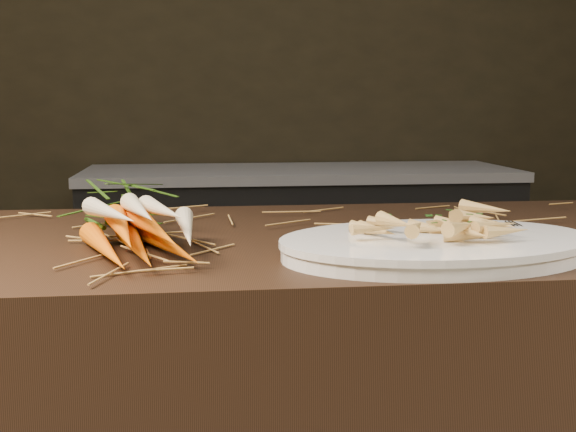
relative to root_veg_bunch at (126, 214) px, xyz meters
name	(u,v)px	position (x,y,z in m)	size (l,w,h in m)	color
back_counter	(299,264)	(0.55, 1.91, -0.52)	(1.82, 0.62, 0.84)	black
straw_bedding	(279,230)	(0.25, 0.03, -0.04)	(1.40, 0.60, 0.02)	#A37830
root_veg_bunch	(126,214)	(0.00, 0.00, 0.00)	(0.26, 0.51, 0.09)	#E45A06
serving_platter	(437,248)	(0.45, -0.17, -0.03)	(0.45, 0.30, 0.02)	white
roasted_veg_heap	(437,223)	(0.45, -0.17, 0.00)	(0.22, 0.16, 0.05)	#AF7740
serving_fork	(545,236)	(0.61, -0.17, -0.02)	(0.02, 0.17, 0.00)	silver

